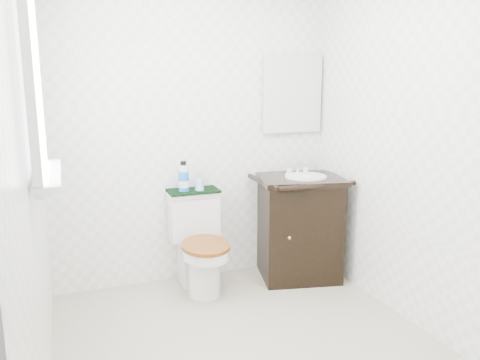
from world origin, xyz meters
TOP-DOWN VIEW (x-y plane):
  - floor at (0.00, 0.00)m, footprint 2.40×2.40m
  - wall_back at (0.00, 1.20)m, footprint 2.40×0.00m
  - wall_front at (0.00, -1.20)m, footprint 2.40×0.00m
  - wall_left at (-1.10, 0.00)m, footprint 0.00×2.40m
  - wall_right at (1.10, 0.00)m, footprint 0.00×2.40m
  - window at (-1.07, 0.25)m, footprint 0.02×0.70m
  - mirror at (0.82, 1.18)m, footprint 0.50×0.02m
  - toilet at (-0.05, 0.97)m, footprint 0.39×0.62m
  - vanity at (0.77, 0.90)m, footprint 0.74×0.67m
  - trash_bin at (0.03, 1.10)m, footprint 0.21×0.18m
  - towel at (-0.05, 1.09)m, footprint 0.38×0.22m
  - mouthwash_bottle at (-0.13, 1.07)m, footprint 0.08×0.08m
  - cup at (-0.01, 1.06)m, footprint 0.07×0.07m
  - soap_bar at (0.73, 1.03)m, footprint 0.07×0.04m

SIDE VIEW (x-z plane):
  - floor at x=0.00m, z-range 0.00..0.00m
  - trash_bin at x=0.03m, z-range 0.00..0.26m
  - toilet at x=-0.05m, z-range -0.04..0.69m
  - vanity at x=0.77m, z-range -0.03..0.89m
  - towel at x=-0.05m, z-range 0.73..0.74m
  - cup at x=-0.01m, z-range 0.74..0.83m
  - soap_bar at x=0.73m, z-range 0.82..0.84m
  - mouthwash_bottle at x=-0.13m, z-range 0.73..0.96m
  - wall_back at x=0.00m, z-range 0.00..2.40m
  - wall_front at x=0.00m, z-range 0.00..2.40m
  - wall_left at x=-1.10m, z-range 0.00..2.40m
  - wall_right at x=1.10m, z-range 0.00..2.40m
  - mirror at x=0.82m, z-range 1.15..1.75m
  - window at x=-1.07m, z-range 1.10..2.00m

